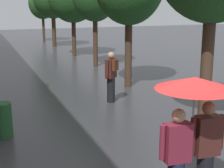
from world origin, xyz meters
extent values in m
cylinder|color=#473323|center=(2.74, 2.60, 1.55)|extent=(0.32, 0.32, 3.10)
cylinder|color=#473323|center=(2.61, 7.20, 1.39)|extent=(0.28, 0.28, 2.79)
cylinder|color=#473323|center=(2.83, 11.76, 1.33)|extent=(0.24, 0.24, 2.66)
cylinder|color=#473323|center=(2.76, 15.64, 1.23)|extent=(0.26, 0.26, 2.46)
cylinder|color=#473323|center=(2.62, 20.76, 1.25)|extent=(0.30, 0.30, 2.50)
cylinder|color=#473323|center=(2.57, 24.74, 1.12)|extent=(0.22, 0.22, 2.23)
ellipsoid|color=#235623|center=(2.57, 24.74, 3.24)|extent=(2.34, 2.34, 2.68)
cube|color=maroon|center=(-0.04, -0.41, 1.12)|extent=(0.42, 0.25, 0.61)
sphere|color=tan|center=(-0.04, -0.41, 1.55)|extent=(0.21, 0.21, 0.21)
cylinder|color=maroon|center=(-0.28, -0.39, 1.15)|extent=(0.09, 0.09, 0.55)
cylinder|color=maroon|center=(0.21, -0.42, 1.15)|extent=(0.09, 0.09, 0.55)
cube|color=#4C231E|center=(0.47, -0.44, 1.17)|extent=(0.42, 0.25, 0.64)
sphere|color=#9E7051|center=(0.47, -0.44, 1.61)|extent=(0.21, 0.21, 0.21)
cylinder|color=#4C231E|center=(0.22, -0.43, 1.20)|extent=(0.09, 0.09, 0.57)
cylinder|color=#4C231E|center=(0.72, -0.46, 1.20)|extent=(0.09, 0.09, 0.57)
cylinder|color=#9E9EA3|center=(0.22, -0.41, 1.37)|extent=(0.02, 0.02, 1.15)
cone|color=red|center=(0.22, -0.41, 2.02)|extent=(1.20, 1.20, 0.18)
cylinder|color=#1E4C28|center=(-2.32, 3.65, 0.42)|extent=(0.44, 0.44, 0.85)
cylinder|color=black|center=(1.20, 5.46, 0.41)|extent=(0.26, 0.26, 0.82)
cube|color=#4C231E|center=(1.20, 5.46, 1.12)|extent=(0.45, 0.42, 0.61)
sphere|color=tan|center=(1.20, 5.46, 1.56)|extent=(0.21, 0.21, 0.21)
cylinder|color=#4C231E|center=(1.01, 5.31, 1.16)|extent=(0.09, 0.09, 0.55)
cylinder|color=#4C231E|center=(1.40, 5.62, 1.16)|extent=(0.09, 0.09, 0.55)
cube|color=#592D19|center=(1.29, 5.36, 1.25)|extent=(0.29, 0.27, 0.36)
camera|label=1|loc=(-2.69, -4.40, 3.15)|focal=53.55mm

